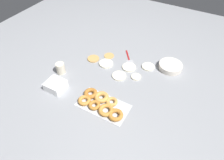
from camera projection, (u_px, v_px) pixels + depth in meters
name	position (u px, v px, depth m)	size (l,w,h in m)	color
ground_plane	(112.00, 74.00, 1.63)	(3.00, 3.00, 0.00)	gray
pancake_0	(106.00, 64.00, 1.71)	(0.12, 0.12, 0.01)	silver
pancake_1	(119.00, 76.00, 1.61)	(0.11, 0.11, 0.01)	silver
pancake_2	(136.00, 77.00, 1.60)	(0.08, 0.08, 0.01)	beige
pancake_3	(129.00, 67.00, 1.68)	(0.11, 0.11, 0.01)	silver
pancake_4	(93.00, 59.00, 1.77)	(0.10, 0.10, 0.01)	tan
pancake_5	(109.00, 56.00, 1.80)	(0.09, 0.09, 0.01)	tan
pancake_6	(148.00, 67.00, 1.69)	(0.11, 0.11, 0.01)	silver
donut_tray	(101.00, 103.00, 1.39)	(0.36, 0.20, 0.04)	silver
batter_bowl	(170.00, 66.00, 1.67)	(0.19, 0.19, 0.05)	silver
container_stack	(56.00, 85.00, 1.50)	(0.14, 0.13, 0.07)	white
paper_cup	(61.00, 68.00, 1.61)	(0.07, 0.07, 0.09)	beige
spatula	(130.00, 62.00, 1.73)	(0.19, 0.23, 0.01)	maroon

